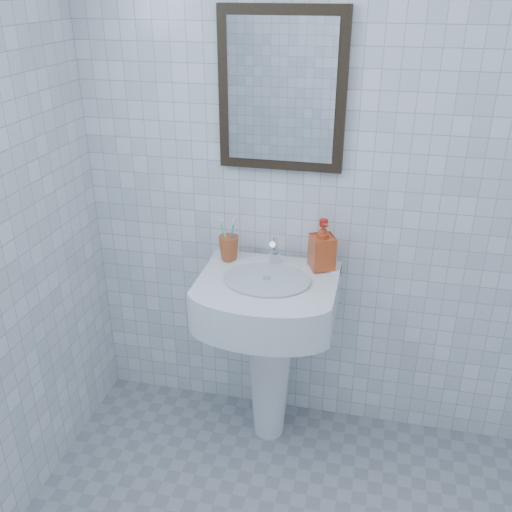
# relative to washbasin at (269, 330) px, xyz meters

# --- Properties ---
(wall_back) EXTENTS (2.20, 0.02, 2.50)m
(wall_back) POSITION_rel_washbasin_xyz_m (0.23, 0.21, 0.67)
(wall_back) COLOR white
(wall_back) RESTS_ON ground
(washbasin) EXTENTS (0.56, 0.41, 0.86)m
(washbasin) POSITION_rel_washbasin_xyz_m (0.00, 0.00, 0.00)
(washbasin) COLOR white
(washbasin) RESTS_ON ground
(faucet) EXTENTS (0.05, 0.11, 0.12)m
(faucet) POSITION_rel_washbasin_xyz_m (0.00, 0.10, 0.32)
(faucet) COLOR silver
(faucet) RESTS_ON washbasin
(toothbrush_cup) EXTENTS (0.10, 0.10, 0.10)m
(toothbrush_cup) POSITION_rel_washbasin_xyz_m (-0.20, 0.10, 0.33)
(toothbrush_cup) COLOR #B24E26
(toothbrush_cup) RESTS_ON washbasin
(soap_dispenser) EXTENTS (0.13, 0.13, 0.21)m
(soap_dispenser) POSITION_rel_washbasin_xyz_m (0.20, 0.11, 0.38)
(soap_dispenser) COLOR red
(soap_dispenser) RESTS_ON washbasin
(wall_mirror) EXTENTS (0.50, 0.04, 0.62)m
(wall_mirror) POSITION_rel_washbasin_xyz_m (0.00, 0.19, 0.97)
(wall_mirror) COLOR black
(wall_mirror) RESTS_ON wall_back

